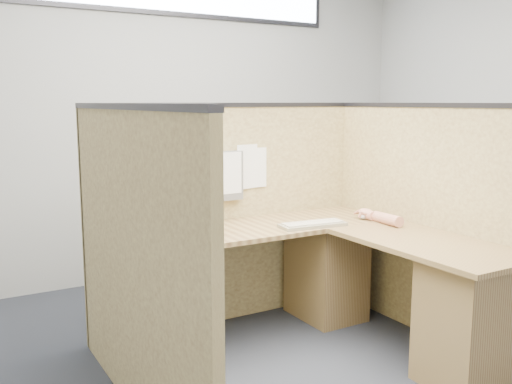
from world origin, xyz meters
TOP-DOWN VIEW (x-y plane):
  - floor at (0.00, 0.00)m, footprint 5.00×5.00m
  - wall_back at (0.00, 2.25)m, footprint 5.00×0.00m
  - cubicle_partitions at (0.00, 0.43)m, footprint 2.06×1.83m
  - l_desk at (0.18, 0.29)m, footprint 1.95×1.75m
  - laptop at (-0.64, 0.76)m, footprint 0.33×0.32m
  - keyboard at (0.33, 0.48)m, footprint 0.46×0.20m
  - mouse at (0.79, 0.49)m, footprint 0.12×0.08m
  - hand_forearm at (0.80, 0.35)m, footprint 0.11×0.39m
  - blue_poster at (-0.75, 0.97)m, footprint 0.17×0.02m
  - american_flag at (-0.66, 0.96)m, footprint 0.22×0.01m
  - file_holder at (-0.07, 0.94)m, footprint 0.26×0.05m
  - paper_left at (0.16, 0.97)m, footprint 0.22×0.01m
  - paper_right at (0.15, 0.97)m, footprint 0.24×0.04m

SIDE VIEW (x-z plane):
  - floor at x=0.00m, z-range 0.00..0.00m
  - l_desk at x=0.18m, z-range 0.03..0.76m
  - keyboard at x=0.33m, z-range 0.73..0.76m
  - mouse at x=0.79m, z-range 0.73..0.78m
  - cubicle_partitions at x=0.00m, z-range 0.00..1.53m
  - hand_forearm at x=0.80m, z-range 0.73..0.81m
  - laptop at x=-0.64m, z-range 0.67..0.89m
  - file_holder at x=-0.07m, z-range 0.87..1.21m
  - paper_left at x=0.16m, z-range 0.94..1.22m
  - paper_right at x=0.15m, z-range 0.93..1.24m
  - blue_poster at x=-0.75m, z-range 1.16..1.39m
  - american_flag at x=-0.66m, z-range 1.12..1.50m
  - wall_back at x=0.00m, z-range -1.10..3.90m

